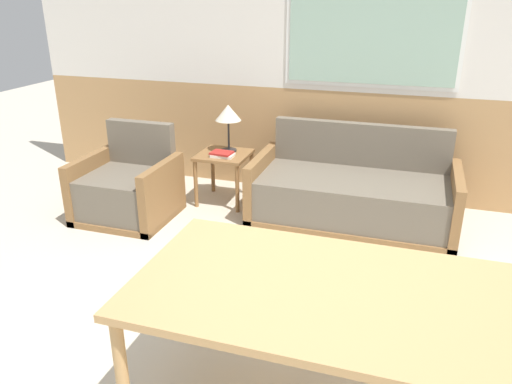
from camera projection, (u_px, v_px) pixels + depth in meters
The scene contains 8 objects.
ground_plane at pixel (289, 349), 3.02m from camera, with size 16.00×16.00×0.00m, color beige.
wall_back at pixel (361, 63), 4.83m from camera, with size 7.20×0.09×2.70m.
couch at pixel (353, 194), 4.65m from camera, with size 1.85×0.89×0.85m.
armchair at pixel (128, 190), 4.72m from camera, with size 0.85×0.77×0.86m.
side_table at pixel (224, 162), 5.01m from camera, with size 0.50×0.50×0.51m.
table_lamp at pixel (228, 115), 4.90m from camera, with size 0.26×0.26×0.47m.
book_stack at pixel (222, 154), 4.87m from camera, with size 0.23×0.17×0.05m.
dining_table at pixel (328, 301), 2.31m from camera, with size 1.82×1.01×0.75m.
Camera 1 is at (0.56, -2.39, 2.02)m, focal length 35.00 mm.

